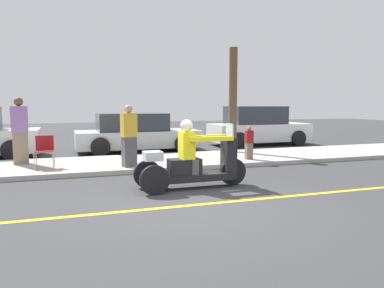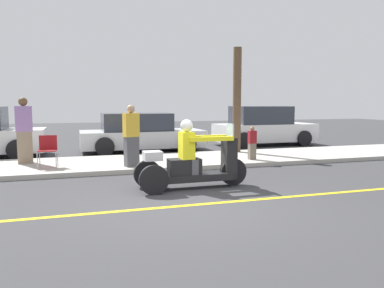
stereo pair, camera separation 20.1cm
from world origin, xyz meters
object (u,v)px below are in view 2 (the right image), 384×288
at_px(spectator_near_curb, 24,132).
at_px(folding_chair_curbside, 48,148).
at_px(parked_car_lot_left, 263,127).
at_px(tree_trunk, 237,100).
at_px(spectator_end_of_line, 252,144).
at_px(parked_car_lot_center, 141,133).
at_px(spectator_with_child, 131,137).
at_px(motorcycle_trike, 192,164).

height_order(spectator_near_curb, folding_chair_curbside, spectator_near_curb).
bearing_deg(parked_car_lot_left, tree_trunk, -133.18).
bearing_deg(tree_trunk, spectator_near_curb, -175.31).
bearing_deg(spectator_near_curb, folding_chair_curbside, -54.26).
height_order(spectator_end_of_line, parked_car_lot_center, parked_car_lot_center).
height_order(spectator_with_child, folding_chair_curbside, spectator_with_child).
distance_m(spectator_near_curb, folding_chair_curbside, 1.16).
bearing_deg(parked_car_lot_center, folding_chair_curbside, -131.06).
xyz_separation_m(motorcycle_trike, tree_trunk, (2.95, 4.34, 1.36)).
height_order(spectator_with_child, parked_car_lot_left, spectator_with_child).
bearing_deg(tree_trunk, motorcycle_trike, -124.27).
bearing_deg(folding_chair_curbside, motorcycle_trike, -44.27).
xyz_separation_m(motorcycle_trike, folding_chair_curbside, (-2.98, 2.91, 0.11)).
xyz_separation_m(motorcycle_trike, parked_car_lot_center, (0.01, 6.34, 0.16)).
distance_m(motorcycle_trike, parked_car_lot_center, 6.34).
relative_size(spectator_end_of_line, parked_car_lot_left, 0.23).
relative_size(parked_car_lot_left, tree_trunk, 1.20).
height_order(folding_chair_curbside, tree_trunk, tree_trunk).
relative_size(motorcycle_trike, parked_car_lot_left, 0.57).
xyz_separation_m(spectator_near_curb, spectator_with_child, (2.72, -1.40, -0.10)).
bearing_deg(parked_car_lot_left, folding_chair_curbside, -154.47).
bearing_deg(folding_chair_curbside, parked_car_lot_left, 25.53).
bearing_deg(tree_trunk, parked_car_lot_center, 145.77).
height_order(spectator_end_of_line, spectator_near_curb, spectator_near_curb).
relative_size(parked_car_lot_center, parked_car_lot_left, 1.06).
bearing_deg(motorcycle_trike, spectator_end_of_line, 43.98).
relative_size(spectator_near_curb, folding_chair_curbside, 2.20).
relative_size(parked_car_lot_center, tree_trunk, 1.27).
height_order(motorcycle_trike, parked_car_lot_left, parked_car_lot_left).
bearing_deg(parked_car_lot_center, spectator_near_curb, -145.00).
height_order(motorcycle_trike, tree_trunk, tree_trunk).
bearing_deg(spectator_end_of_line, spectator_near_curb, 168.89).
distance_m(motorcycle_trike, tree_trunk, 5.42).
distance_m(spectator_end_of_line, folding_chair_curbside, 5.65).
relative_size(spectator_with_child, parked_car_lot_center, 0.36).
bearing_deg(parked_car_lot_left, spectator_end_of_line, -121.89).
relative_size(spectator_near_curb, tree_trunk, 0.52).
bearing_deg(spectator_end_of_line, parked_car_lot_left, 58.11).
xyz_separation_m(folding_chair_curbside, parked_car_lot_center, (2.99, 3.43, 0.05)).
xyz_separation_m(spectator_end_of_line, spectator_with_child, (-3.56, -0.16, 0.30)).
xyz_separation_m(spectator_near_curb, parked_car_lot_center, (3.63, 2.54, -0.32)).
xyz_separation_m(spectator_end_of_line, parked_car_lot_center, (-2.65, 3.78, 0.08)).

